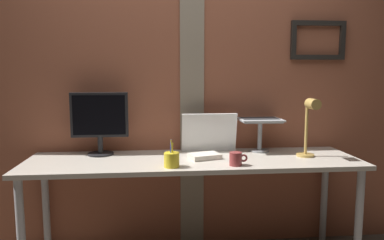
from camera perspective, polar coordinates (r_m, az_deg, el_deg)
The scene contains 10 objects.
brick_wall_back at distance 2.76m, azimuth -1.67°, elevation 5.63°, with size 3.72×0.15×2.47m.
desk at distance 2.49m, azimuth 0.22°, elevation -7.63°, with size 2.22×0.61×0.74m.
monitor at distance 2.63m, azimuth -14.22°, elevation 0.22°, with size 0.40×0.18×0.44m.
laptop_stand at distance 2.72m, azimuth 10.55°, elevation -1.63°, with size 0.28×0.22×0.23m.
laptop at distance 2.78m, azimuth 10.16°, elevation 1.48°, with size 0.30×0.33×0.24m.
whiteboard_panel at distance 2.67m, azimuth 2.70°, elevation -1.97°, with size 0.40×0.02×0.29m, color white.
desk_lamp at distance 2.57m, azimuth 17.90°, elevation -0.16°, with size 0.12×0.20×0.41m.
pen_cup at distance 2.25m, azimuth -3.19°, elevation -6.19°, with size 0.09×0.09×0.17m.
coffee_mug at distance 2.30m, azimuth 6.89°, elevation -6.03°, with size 0.11×0.08×0.08m.
paper_clutter_stack at distance 2.48m, azimuth 1.96°, elevation -5.64°, with size 0.20×0.14×0.03m, color silver.
Camera 1 is at (-0.18, -2.28, 1.32)m, focal length 34.20 mm.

